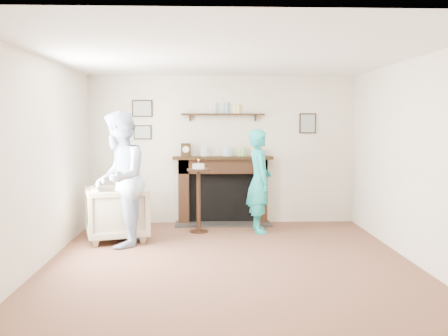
% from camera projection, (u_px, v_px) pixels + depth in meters
% --- Properties ---
extents(ground, '(5.00, 5.00, 0.00)m').
position_uv_depth(ground, '(230.00, 263.00, 6.11)').
color(ground, brown).
rests_on(ground, ground).
extents(room_shell, '(4.54, 5.02, 2.52)m').
position_uv_depth(room_shell, '(227.00, 129.00, 6.65)').
color(room_shell, silver).
rests_on(room_shell, ground).
extents(armchair, '(1.07, 1.06, 0.79)m').
position_uv_depth(armchair, '(118.00, 240.00, 7.32)').
color(armchair, '#BBAF8B').
rests_on(armchair, ground).
extents(man, '(0.74, 0.93, 1.88)m').
position_uv_depth(man, '(121.00, 246.00, 6.97)').
color(man, silver).
rests_on(man, ground).
extents(woman, '(0.45, 0.63, 1.61)m').
position_uv_depth(woman, '(259.00, 232.00, 7.86)').
color(woman, teal).
rests_on(woman, ground).
extents(pedestal_table, '(0.36, 0.36, 1.15)m').
position_uv_depth(pedestal_table, '(199.00, 187.00, 7.77)').
color(pedestal_table, black).
rests_on(pedestal_table, ground).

